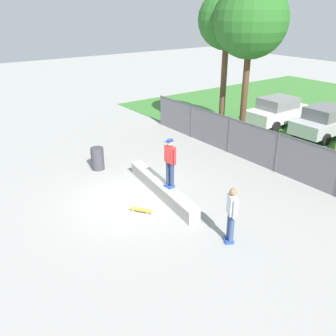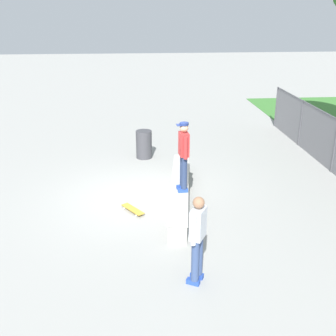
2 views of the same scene
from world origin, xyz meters
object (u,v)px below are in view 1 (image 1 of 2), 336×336
at_px(concrete_ledge, 162,189).
at_px(car_white, 278,111).
at_px(bystander, 232,213).
at_px(skateboarder, 170,161).
at_px(skateboard, 141,210).
at_px(car_silver, 326,121).
at_px(trash_bin, 98,159).
at_px(tree_near_right, 251,21).
at_px(tree_near_left, 227,21).

bearing_deg(concrete_ledge, car_white, 106.64).
bearing_deg(bystander, skateboarder, 177.81).
distance_m(skateboard, bystander, 3.45).
distance_m(car_silver, bystander, 11.96).
bearing_deg(trash_bin, tree_near_right, 82.17).
xyz_separation_m(skateboard, car_silver, (-0.93, 12.48, 0.77)).
height_order(tree_near_left, tree_near_right, tree_near_right).
distance_m(skateboard, trash_bin, 4.27).
relative_size(skateboarder, skateboard, 2.38).
height_order(tree_near_left, bystander, tree_near_left).
bearing_deg(car_white, trash_bin, -91.89).
height_order(skateboard, car_white, car_white).
bearing_deg(bystander, tree_near_left, 137.73).
height_order(concrete_ledge, car_silver, car_silver).
bearing_deg(car_silver, skateboarder, -85.83).
bearing_deg(bystander, car_white, 122.41).
bearing_deg(bystander, car_silver, 109.68).
xyz_separation_m(concrete_ledge, tree_near_right, (-2.54, 6.97, 5.67)).
relative_size(tree_near_left, car_silver, 1.76).
bearing_deg(skateboarder, tree_near_left, 123.74).
relative_size(concrete_ledge, trash_bin, 4.80).
bearing_deg(bystander, trash_bin, -173.95).
bearing_deg(skateboard, skateboarder, 95.20).
relative_size(skateboard, tree_near_left, 0.10).
bearing_deg(trash_bin, bystander, 6.05).
bearing_deg(tree_near_left, car_silver, 45.45).
distance_m(tree_near_left, trash_bin, 9.69).
bearing_deg(car_white, tree_near_right, -79.78).
relative_size(car_white, bystander, 2.32).
xyz_separation_m(tree_near_right, bystander, (6.24, -7.07, -4.92)).
relative_size(concrete_ledge, skateboarder, 2.59).
distance_m(skateboarder, car_silver, 11.19).
distance_m(tree_near_left, bystander, 11.83).
distance_m(car_white, trash_bin, 11.70).
xyz_separation_m(tree_near_left, bystander, (7.98, -7.25, -4.87)).
bearing_deg(car_white, car_silver, 6.83).
height_order(concrete_ledge, trash_bin, trash_bin).
relative_size(skateboard, bystander, 0.43).
xyz_separation_m(skateboard, tree_near_right, (-3.14, 8.29, 5.85)).
height_order(car_white, trash_bin, car_white).
bearing_deg(car_white, concrete_ledge, -73.36).
bearing_deg(skateboard, concrete_ledge, 114.63).
bearing_deg(trash_bin, concrete_ledge, 13.45).
height_order(concrete_ledge, car_white, car_white).
height_order(concrete_ledge, skateboarder, skateboarder).
relative_size(tree_near_right, car_white, 1.83).
distance_m(tree_near_right, car_silver, 6.95).
distance_m(skateboarder, trash_bin, 4.33).
bearing_deg(skateboarder, tree_near_right, 113.51).
bearing_deg(tree_near_right, trash_bin, -97.83).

